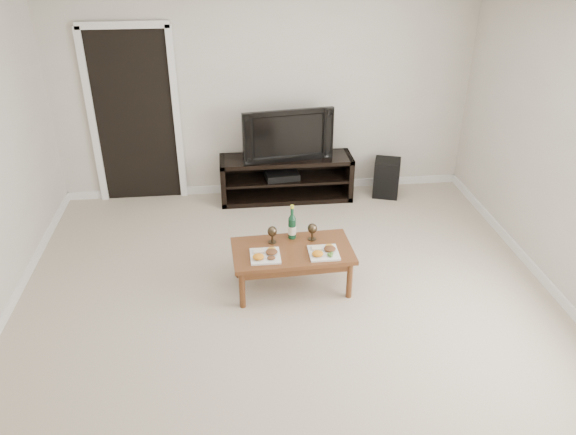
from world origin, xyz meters
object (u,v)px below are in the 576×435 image
at_px(television, 286,133).
at_px(coffee_table, 292,268).
at_px(media_console, 286,178).
at_px(subwoofer, 387,178).

relative_size(television, coffee_table, 0.98).
distance_m(media_console, subwoofer, 1.27).
xyz_separation_m(television, coffee_table, (-0.15, -1.90, -0.65)).
distance_m(media_console, coffee_table, 1.91).
bearing_deg(coffee_table, television, 85.59).
xyz_separation_m(media_console, subwoofer, (1.27, -0.04, -0.04)).
relative_size(television, subwoofer, 2.33).
xyz_separation_m(media_console, television, (0.00, 0.00, 0.59)).
relative_size(media_console, coffee_table, 1.46).
height_order(subwoofer, coffee_table, subwoofer).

